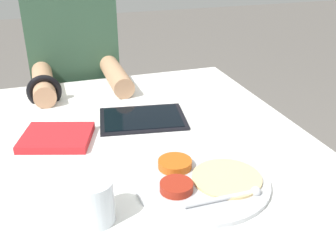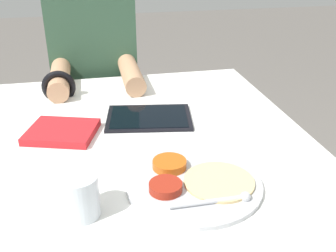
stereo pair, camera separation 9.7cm
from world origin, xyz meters
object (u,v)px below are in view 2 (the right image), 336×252
(tablet_device, at_px, (149,118))
(drinking_glass, at_px, (79,196))
(red_notebook, at_px, (62,132))
(person_diner, at_px, (97,105))
(thali_tray, at_px, (193,182))

(tablet_device, bearing_deg, drinking_glass, -116.39)
(red_notebook, relative_size, tablet_device, 0.79)
(tablet_device, height_order, person_diner, person_diner)
(thali_tray, bearing_deg, red_notebook, 133.57)
(person_diner, xyz_separation_m, drinking_glass, (-0.06, -0.94, 0.21))
(red_notebook, xyz_separation_m, drinking_glass, (0.05, -0.35, 0.03))
(tablet_device, distance_m, person_diner, 0.58)
(thali_tray, distance_m, person_diner, 0.93)
(thali_tray, xyz_separation_m, red_notebook, (-0.28, 0.30, 0.00))
(red_notebook, bearing_deg, drinking_glass, -82.32)
(red_notebook, xyz_separation_m, tablet_device, (0.25, 0.05, -0.00))
(tablet_device, bearing_deg, red_notebook, -167.89)
(tablet_device, relative_size, drinking_glass, 3.11)
(thali_tray, height_order, drinking_glass, drinking_glass)
(thali_tray, relative_size, drinking_glass, 3.38)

